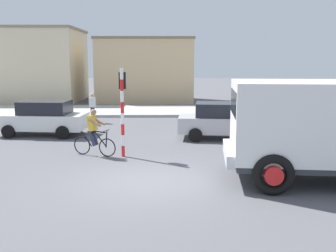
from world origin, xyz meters
The scene contains 10 objects.
ground_plane centered at (0.00, 0.00, 0.00)m, with size 120.00×120.00×0.00m, color #56565B.
sidewalk_far centered at (0.00, 14.94, 0.08)m, with size 80.00×5.00×0.16m, color #ADADA8.
truck_foreground centered at (5.24, -0.13, 1.67)m, with size 5.66×3.26×2.90m.
cyclist centered at (-1.86, 3.09, 0.86)m, with size 1.64×0.73×1.72m.
traffic_light_pole centered at (-0.79, 3.01, 2.07)m, with size 0.24×0.43×3.20m.
car_red_near centered at (3.34, 6.10, 0.82)m, with size 4.17×2.23×1.60m.
car_white_mid centered at (-4.88, 7.04, 0.82)m, with size 4.14×2.16×1.60m.
pedestrian_near_kerb centered at (-3.25, 10.69, 0.85)m, with size 0.34×0.22×1.62m.
building_corner_left centered at (-11.07, 22.04, 2.97)m, with size 9.93×7.36×5.93m.
building_mid_block centered at (-0.76, 21.59, 2.59)m, with size 7.81×5.16×5.17m.
Camera 1 is at (0.65, -10.99, 3.54)m, focal length 41.91 mm.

